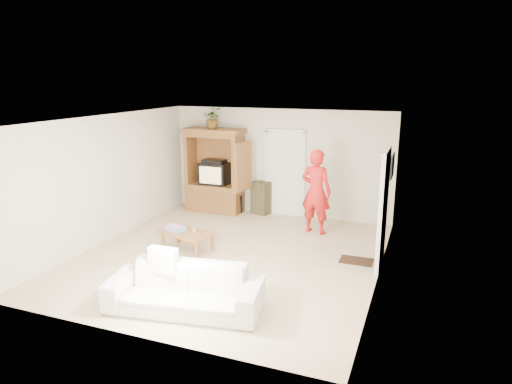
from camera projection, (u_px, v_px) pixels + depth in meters
floor at (230, 256)px, 8.74m from camera, size 6.00×6.00×0.00m
ceiling at (228, 119)px, 8.10m from camera, size 6.00×6.00×0.00m
wall_back at (279, 163)px, 11.13m from camera, size 5.50×0.00×5.50m
wall_front at (131, 244)px, 5.70m from camera, size 5.50×0.00×5.50m
wall_left at (107, 179)px, 9.37m from camera, size 0.00×6.00×6.00m
wall_right at (383, 205)px, 7.47m from camera, size 0.00×6.00×6.00m
armoire at (216, 176)px, 11.47m from camera, size 1.82×1.14×2.10m
door_back at (285, 174)px, 11.12m from camera, size 0.85×0.05×2.04m
doorway_right at (384, 211)px, 8.09m from camera, size 0.05×0.90×2.04m
framed_picture at (392, 166)px, 9.12m from camera, size 0.03×0.60×0.48m
doormat at (356, 261)px, 8.48m from camera, size 0.60×0.40×0.02m
plant at (213, 118)px, 11.09m from camera, size 0.60×0.57×0.52m
man at (316, 192)px, 9.83m from camera, size 0.74×0.55×1.86m
sofa at (185, 289)px, 6.64m from camera, size 2.36×1.23×0.66m
coffee_table at (187, 234)px, 8.93m from camera, size 1.15×0.81×0.39m
towel at (175, 228)px, 9.00m from camera, size 0.46×0.40×0.08m
candle at (194, 229)px, 8.90m from camera, size 0.08×0.08×0.10m
backpack_black at (235, 204)px, 11.50m from camera, size 0.40×0.29×0.44m
backpack_olive at (261, 198)px, 11.36m from camera, size 0.50×0.42×0.81m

